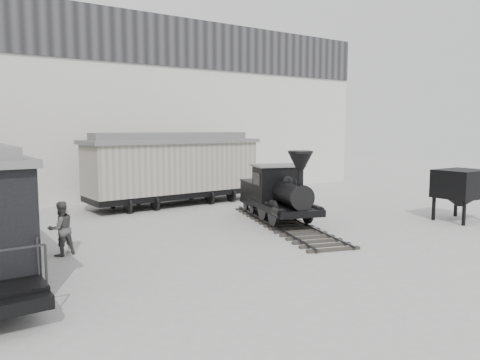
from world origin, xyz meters
TOP-DOWN VIEW (x-y plane):
  - ground at (0.00, 0.00)m, footprint 90.00×90.00m
  - north_wall at (0.00, 14.98)m, footprint 34.00×2.51m
  - locomotive at (1.90, 3.59)m, footprint 4.74×9.43m
  - boxcar at (0.21, 10.80)m, footprint 9.93×3.45m
  - visitor_a at (-7.46, 3.64)m, footprint 0.73×0.64m
  - visitor_b at (-7.60, 3.51)m, footprint 1.03×0.89m
  - coal_hopper at (9.06, -0.74)m, footprint 2.20×1.81m

SIDE VIEW (x-z plane):
  - ground at x=0.00m, z-range 0.00..0.00m
  - visitor_a at x=-7.46m, z-range 0.00..1.67m
  - visitor_b at x=-7.60m, z-range 0.00..1.84m
  - locomotive at x=1.90m, z-range -0.43..2.84m
  - coal_hopper at x=9.06m, z-range 0.36..2.73m
  - boxcar at x=0.21m, z-range 0.10..4.12m
  - north_wall at x=0.00m, z-range 0.05..11.05m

